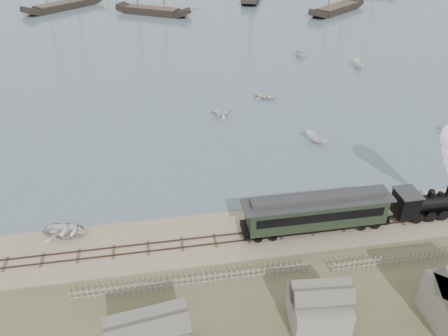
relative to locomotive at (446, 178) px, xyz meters
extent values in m
plane|color=tan|center=(-17.52, 2.00, -4.38)|extent=(600.00, 600.00, 0.00)
cube|color=#3E2B22|center=(-17.52, -0.50, -4.28)|extent=(120.00, 0.08, 0.12)
cube|color=#3E2B22|center=(-17.52, 0.50, -4.28)|extent=(120.00, 0.08, 0.12)
cube|color=#3F3128|center=(-17.52, 0.00, -4.35)|extent=(120.00, 1.80, 0.06)
cube|color=black|center=(-0.77, 0.00, -3.66)|extent=(6.91, 2.03, 0.25)
cylinder|color=black|center=(-1.18, 0.00, -2.65)|extent=(4.27, 1.53, 1.53)
cube|color=black|center=(-3.42, 0.00, -2.44)|extent=(1.83, 2.24, 2.34)
cube|color=#2E2E30|center=(-3.42, 0.00, -1.22)|extent=(2.03, 2.44, 0.12)
sphere|color=black|center=(-0.98, 0.00, -1.46)|extent=(0.65, 0.65, 0.65)
cube|color=black|center=(-12.17, 0.00, -3.68)|extent=(13.76, 2.26, 0.34)
cube|color=black|center=(-12.17, 0.00, -2.31)|extent=(12.78, 2.46, 2.46)
cube|color=black|center=(-12.17, -1.25, -2.06)|extent=(11.79, 0.06, 0.88)
cube|color=black|center=(-12.17, 1.25, -2.06)|extent=(11.79, 0.06, 0.88)
cube|color=#2E2E30|center=(-12.17, 0.00, -1.03)|extent=(13.76, 2.65, 0.18)
cube|color=#2E2E30|center=(-12.17, 0.00, -0.74)|extent=(12.28, 1.18, 0.44)
imported|color=silver|center=(-34.83, 3.05, -3.95)|extent=(4.14, 4.90, 0.87)
imported|color=silver|center=(-16.74, 25.34, -3.54)|extent=(2.78, 3.16, 1.57)
imported|color=silver|center=(-6.41, 15.69, -3.68)|extent=(3.48, 2.91, 1.29)
imported|color=silver|center=(-9.17, 30.15, -3.97)|extent=(3.89, 4.18, 0.71)
imported|color=silver|center=(11.08, 15.26, -3.64)|extent=(3.32, 3.17, 1.37)
imported|color=silver|center=(10.35, 40.60, -3.62)|extent=(3.79, 1.84, 1.41)
imported|color=silver|center=(1.86, 47.92, -3.42)|extent=(3.86, 3.46, 1.81)
camera|label=1|loc=(-25.69, -29.45, 22.37)|focal=35.00mm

